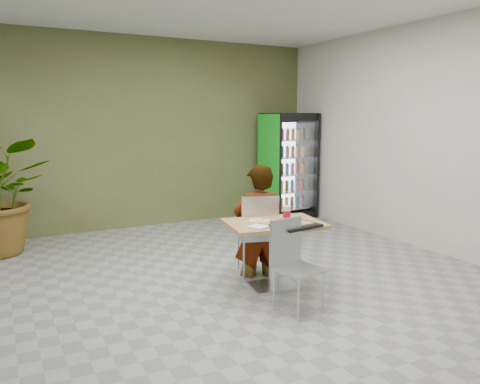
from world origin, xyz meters
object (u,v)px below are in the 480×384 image
seated_woman (258,233)px  beverage_fridge (288,166)px  soda_cup (287,213)px  cafeteria_tray (296,226)px  dining_table (274,241)px  chair_far (258,229)px  chair_near (292,257)px

seated_woman → beverage_fridge: bearing=-111.9°
soda_cup → cafeteria_tray: (-0.10, -0.32, -0.06)m
dining_table → beverage_fridge: beverage_fridge is taller
chair_far → soda_cup: 0.49m
cafeteria_tray → chair_far: bearing=92.3°
soda_cup → cafeteria_tray: size_ratio=0.33×
soda_cup → chair_far: bearing=107.0°
chair_near → cafeteria_tray: size_ratio=1.93×
chair_near → soda_cup: (0.31, 0.57, 0.30)m
seated_woman → beverage_fridge: beverage_fridge is taller
chair_near → beverage_fridge: size_ratio=0.46×
seated_woman → chair_near: bearing=95.9°
dining_table → seated_woman: 0.48m
chair_far → cafeteria_tray: chair_far is taller
chair_near → cafeteria_tray: 0.41m
chair_near → seated_woman: size_ratio=0.55×
chair_near → cafeteria_tray: chair_near is taller
chair_far → seated_woman: bearing=-105.2°
dining_table → cafeteria_tray: bearing=-75.6°
seated_woman → cafeteria_tray: seated_woman is taller
chair_near → chair_far: bearing=69.8°
chair_near → soda_cup: soda_cup is taller
cafeteria_tray → soda_cup: bearing=73.3°
dining_table → cafeteria_tray: 0.39m
chair_near → beverage_fridge: 4.36m
dining_table → beverage_fridge: (2.22, 3.08, 0.44)m
chair_near → dining_table: bearing=66.9°
chair_far → dining_table: bearing=101.0°
dining_table → soda_cup: 0.34m
seated_woman → cafeteria_tray: (-0.00, -0.77, 0.25)m
dining_table → chair_near: size_ratio=1.24×
chair_far → soda_cup: bearing=124.6°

